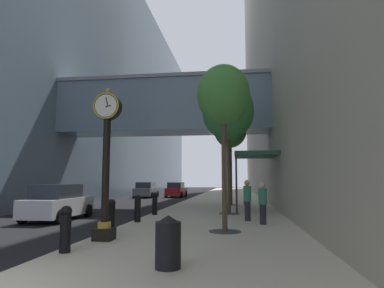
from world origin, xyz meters
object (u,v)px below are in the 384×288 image
Objects in this scene: street_clock at (106,155)px; trash_bin at (168,241)px; car_grey_mid at (146,190)px; car_red_far at (176,190)px; street_tree_mid_near at (228,111)px; bollard_third at (138,208)px; bollard_nearest at (66,228)px; pedestrian_walking at (247,199)px; street_tree_near at (224,96)px; bollard_second at (111,215)px; car_white_near at (58,203)px; pedestrian_by_clock at (263,202)px; bollard_fourth at (155,203)px; street_tree_mid_far at (230,129)px.

street_clock is 4.36× the size of trash_bin.
street_clock reaches higher than car_grey_mid.
car_grey_mid is at bearing -155.22° from car_red_far.
street_clock is 4.27m from trash_bin.
street_tree_mid_near is 20.77m from car_red_far.
bollard_nearest is at bearing -90.00° from bollard_third.
street_tree_mid_near is at bearing 106.43° from pedestrian_walking.
street_tree_near is at bearing -75.91° from car_red_far.
trash_bin is at bearing -48.39° from street_clock.
bollard_second is at bearing 124.40° from trash_bin.
street_tree_near is (3.75, 3.82, 4.14)m from bollard_nearest.
pedestrian_walking is at bearing 77.30° from trash_bin.
street_tree_near reaches higher than car_red_far.
pedestrian_walking is 0.43× the size of car_white_near.
pedestrian_by_clock is at bearing 29.25° from bollard_second.
pedestrian_walking is 8.93m from car_white_near.
bollard_third is at bearing 90.00° from bollard_nearest.
bollard_third is 0.16× the size of street_tree_mid_near.
pedestrian_walking is at bearing 117.44° from pedestrian_by_clock.
car_white_near is at bearing 130.55° from trash_bin.
bollard_third is 2.99m from bollard_fourth.
bollard_fourth is 0.27× the size of car_white_near.
street_tree_near is at bearing 30.91° from street_clock.
street_clock is 4.04× the size of bollard_fourth.
street_tree_near is 0.83× the size of street_tree_mid_near.
street_tree_mid_far is at bearing 69.62° from bollard_third.
bollard_second is at bearing -139.01° from pedestrian_walking.
car_grey_mid is (-5.68, 21.73, 0.07)m from bollard_third.
car_red_far reaches higher than trash_bin.
car_grey_mid is (-9.43, 11.63, -4.75)m from street_tree_mid_far.
bollard_fourth is 1.08× the size of trash_bin.
street_tree_mid_far is (0.00, 6.13, -0.05)m from street_tree_mid_near.
bollard_fourth is 20.33m from car_red_far.
bollard_second is 0.27× the size of car_red_far.
car_grey_mid is (-9.43, 23.89, -4.07)m from street_tree_near.
trash_bin is at bearing -101.02° from street_tree_near.
pedestrian_walking is at bearing -63.55° from car_grey_mid.
car_grey_mid is at bearing 129.04° from street_tree_mid_far.
street_tree_mid_far reaches higher than pedestrian_by_clock.
car_grey_mid is at bearing 117.97° from street_tree_mid_near.
pedestrian_walking is at bearing -84.54° from street_tree_mid_far.
trash_bin is 7.40m from pedestrian_by_clock.
pedestrian_by_clock is at bearing -63.50° from car_grey_mid.
pedestrian_walking is at bearing 50.51° from street_clock.
bollard_third is (0.00, 2.99, 0.00)m from bollard_second.
street_tree_mid_far reaches higher than bollard_nearest.
street_clock is 7.01m from pedestrian_walking.
street_tree_near reaches higher than street_clock.
street_tree_mid_far is 15.71m from car_grey_mid.
car_red_far reaches higher than bollard_second.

